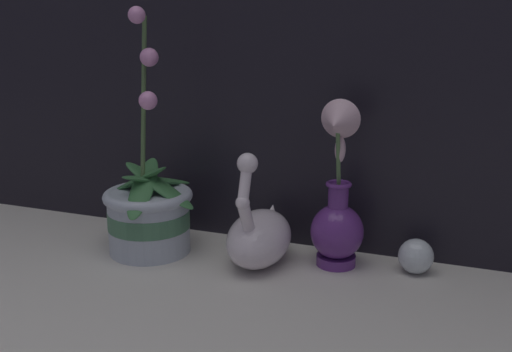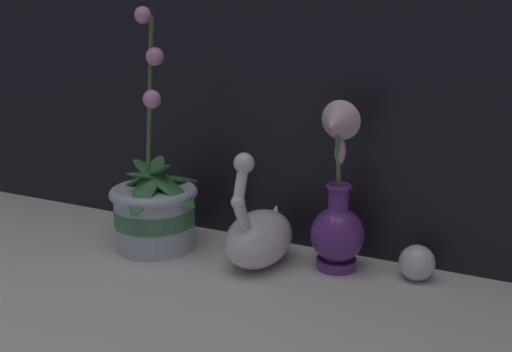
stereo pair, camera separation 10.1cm
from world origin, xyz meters
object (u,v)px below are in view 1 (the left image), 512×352
(orchid_potted_plant, at_px, (149,211))
(swan_figurine, at_px, (260,234))
(blue_vase, at_px, (337,211))
(glass_sphere, at_px, (416,256))

(orchid_potted_plant, relative_size, swan_figurine, 2.07)
(swan_figurine, relative_size, blue_vase, 0.73)
(orchid_potted_plant, bearing_deg, blue_vase, 8.97)
(swan_figurine, bearing_deg, glass_sphere, 12.60)
(glass_sphere, bearing_deg, orchid_potted_plant, -171.19)
(swan_figurine, distance_m, blue_vase, 0.14)
(orchid_potted_plant, height_order, blue_vase, orchid_potted_plant)
(orchid_potted_plant, distance_m, glass_sphere, 0.48)
(glass_sphere, bearing_deg, swan_figurine, -167.40)
(swan_figurine, bearing_deg, orchid_potted_plant, -176.00)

